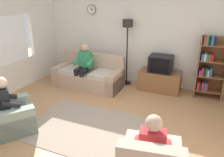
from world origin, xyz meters
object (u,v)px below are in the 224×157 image
Objects in this scene: armchair_near_window at (7,118)px; person_in_right_armchair at (152,146)px; tv_stand at (160,81)px; tv at (161,64)px; person_on_couch at (83,63)px; person_in_left_armchair at (10,102)px; bookshelf at (210,67)px; floor_lamp at (127,34)px; couch at (89,76)px.

armchair_near_window is 2.85m from person_in_right_armchair.
tv_stand is 0.49m from tv.
person_in_right_armchair is (2.55, -2.59, -0.09)m from person_on_couch.
armchair_near_window is 0.33m from person_in_left_armchair.
tv is at bearing -90.00° from tv_stand.
floor_lamp is (-2.18, 0.03, 0.64)m from bookshelf.
bookshelf is 3.34m from person_in_right_armchair.
armchair_near_window is at bearing -126.65° from tv_stand.
couch is 3.20× the size of tv.
person_in_right_armchair is at bearing -45.42° from person_on_couch.
person_in_right_armchair is at bearing -80.40° from tv_stand.
couch is 1.71× the size of person_in_right_armchair.
bookshelf is at bearing 41.93° from person_in_left_armchair.
bookshelf is at bearing 4.45° from tv.
person_in_left_armchair reaches higher than tv_stand.
tv is 0.54× the size of person_in_left_armchair.
couch is 1.04× the size of floor_lamp.
floor_lamp reaches higher than couch.
floor_lamp is (-0.99, 0.12, 0.68)m from tv.
bookshelf is 4.71m from armchair_near_window.
armchair_near_window is at bearing -112.18° from floor_lamp.
bookshelf is 1.34× the size of armchair_near_window.
floor_lamp is 1.65× the size of person_in_left_armchair.
tv_stand is at bearing 53.35° from person_in_left_armchair.
tv is 1.19m from bookshelf.
person_in_right_armchair reaches higher than tv.
couch is 1.58m from floor_lamp.
couch is at bearing -165.04° from tv_stand.
bookshelf is 0.86× the size of floor_lamp.
person_in_left_armchair is (-0.23, -2.38, -0.09)m from person_on_couch.
floor_lamp reaches higher than person_in_right_armchair.
person_in_left_armchair is at bearing -111.80° from floor_lamp.
tv is 1.21m from floor_lamp.
person_on_couch is at bearing 83.49° from armchair_near_window.
bookshelf is 1.41× the size of person_in_left_armchair.
person_in_right_armchair is (1.53, -3.30, -0.85)m from floor_lamp.
couch is at bearing -169.42° from bookshelf.
bookshelf reaches higher than couch.
armchair_near_window is (-2.29, -3.07, 0.02)m from tv_stand.
floor_lamp reaches higher than tv.
armchair_near_window reaches higher than tv_stand.
floor_lamp is 1.49× the size of person_on_couch.
person_on_couch reaches higher than person_in_right_armchair.
person_on_couch is (-0.10, -0.11, 0.39)m from couch.
person_on_couch is at bearing -162.84° from tv_stand.
person_in_left_armchair is at bearing 53.34° from armchair_near_window.
tv_stand is at bearing 17.16° from person_on_couch.
tv is 0.48× the size of person_on_couch.
armchair_near_window is 2.50m from person_on_couch.
couch is at bearing -165.72° from tv.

